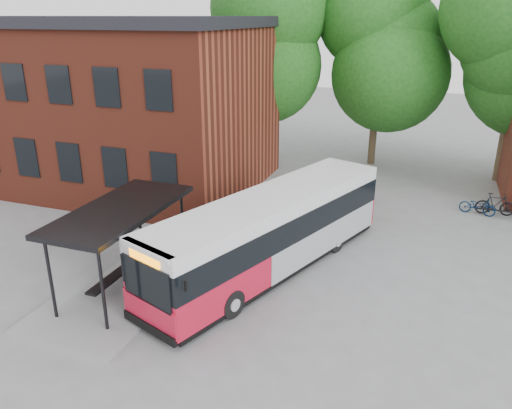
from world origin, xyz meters
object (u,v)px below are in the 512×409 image
at_px(bus_shelter, 124,248).
at_px(bicycle_0, 477,206).
at_px(bicycle_1, 495,204).
at_px(city_bus, 271,233).

xyz_separation_m(bus_shelter, bicycle_0, (11.25, 11.14, -1.04)).
xyz_separation_m(bicycle_0, bicycle_1, (0.75, 0.21, 0.10)).
bearing_deg(bicycle_1, bus_shelter, 128.87).
bearing_deg(bicycle_0, bus_shelter, 148.06).
distance_m(bus_shelter, bicycle_1, 16.54).
bearing_deg(bus_shelter, city_bus, 35.65).
distance_m(city_bus, bicycle_1, 11.59).
xyz_separation_m(city_bus, bicycle_0, (7.17, 8.21, -0.98)).
relative_size(bicycle_0, bicycle_1, 0.92).
distance_m(bicycle_0, bicycle_1, 0.78).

